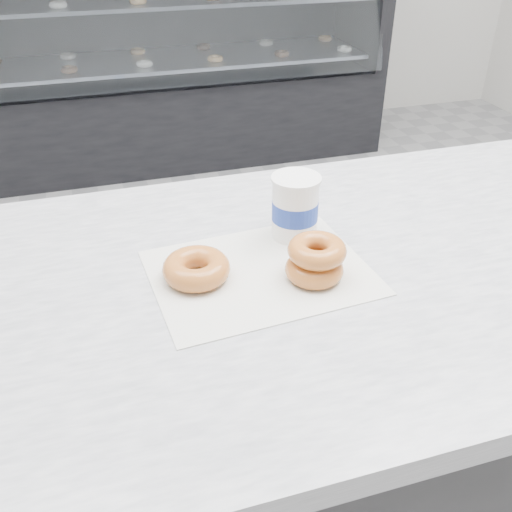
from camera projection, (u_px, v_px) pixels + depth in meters
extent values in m
plane|color=gray|center=(297.00, 380.00, 1.95)|extent=(5.00, 5.00, 0.00)
cube|color=#333335|center=(402.00, 429.00, 1.23)|extent=(3.00, 0.70, 0.86)
cube|color=silver|center=(437.00, 254.00, 0.99)|extent=(3.06, 0.76, 0.04)
cube|color=black|center=(180.00, 114.00, 3.50)|extent=(2.40, 0.70, 0.50)
cube|color=white|center=(182.00, 15.00, 2.92)|extent=(2.28, 0.16, 0.70)
cube|color=silver|center=(176.00, 59.00, 3.32)|extent=(2.20, 0.55, 0.02)
cube|color=silver|center=(171.00, 0.00, 3.15)|extent=(2.20, 0.55, 0.02)
cube|color=silver|center=(260.00, 272.00, 0.91)|extent=(0.36, 0.28, 0.00)
torus|color=#C87937|center=(196.00, 268.00, 0.88)|extent=(0.12, 0.12, 0.04)
torus|color=#C87937|center=(314.00, 269.00, 0.89)|extent=(0.09, 0.09, 0.03)
torus|color=#C87937|center=(317.00, 250.00, 0.87)|extent=(0.12, 0.12, 0.03)
cylinder|color=white|center=(295.00, 207.00, 0.97)|extent=(0.09, 0.09, 0.11)
cylinder|color=white|center=(296.00, 179.00, 0.95)|extent=(0.08, 0.08, 0.01)
cylinder|color=#1B3598|center=(295.00, 210.00, 0.98)|extent=(0.10, 0.10, 0.03)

